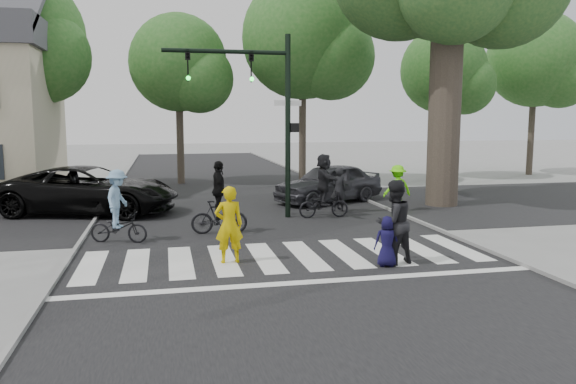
# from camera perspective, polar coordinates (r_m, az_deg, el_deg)

# --- Properties ---
(ground) EXTENTS (120.00, 120.00, 0.00)m
(ground) POSITION_cam_1_polar(r_m,az_deg,el_deg) (12.71, 0.72, -7.65)
(ground) COLOR gray
(ground) RESTS_ON ground
(road_stem) EXTENTS (10.00, 70.00, 0.01)m
(road_stem) POSITION_cam_1_polar(r_m,az_deg,el_deg) (17.49, -3.02, -3.40)
(road_stem) COLOR black
(road_stem) RESTS_ON ground
(road_cross) EXTENTS (70.00, 10.00, 0.01)m
(road_cross) POSITION_cam_1_polar(r_m,az_deg,el_deg) (20.41, -4.40, -1.82)
(road_cross) COLOR black
(road_cross) RESTS_ON ground
(curb_left) EXTENTS (0.10, 70.00, 0.10)m
(curb_left) POSITION_cam_1_polar(r_m,az_deg,el_deg) (17.40, -19.69, -3.75)
(curb_left) COLOR gray
(curb_left) RESTS_ON ground
(curb_right) EXTENTS (0.10, 70.00, 0.10)m
(curb_right) POSITION_cam_1_polar(r_m,az_deg,el_deg) (18.96, 12.23, -2.57)
(curb_right) COLOR gray
(curb_right) RESTS_ON ground
(crosswalk) EXTENTS (10.00, 3.85, 0.01)m
(crosswalk) POSITION_cam_1_polar(r_m,az_deg,el_deg) (13.33, 0.07, -6.89)
(crosswalk) COLOR silver
(crosswalk) RESTS_ON ground
(traffic_signal) EXTENTS (4.45, 0.29, 6.00)m
(traffic_signal) POSITION_cam_1_polar(r_m,az_deg,el_deg) (18.41, -2.62, 9.34)
(traffic_signal) COLOR black
(traffic_signal) RESTS_ON ground
(bg_tree_1) EXTENTS (6.09, 5.80, 9.80)m
(bg_tree_1) POSITION_cam_1_polar(r_m,az_deg,el_deg) (28.24, -25.18, 13.65)
(bg_tree_1) COLOR brown
(bg_tree_1) RESTS_ON ground
(bg_tree_2) EXTENTS (5.04, 4.80, 8.40)m
(bg_tree_2) POSITION_cam_1_polar(r_m,az_deg,el_deg) (28.68, -10.57, 12.38)
(bg_tree_2) COLOR brown
(bg_tree_2) RESTS_ON ground
(bg_tree_3) EXTENTS (6.30, 6.00, 10.20)m
(bg_tree_3) POSITION_cam_1_polar(r_m,az_deg,el_deg) (28.35, 2.25, 14.92)
(bg_tree_3) COLOR brown
(bg_tree_3) RESTS_ON ground
(bg_tree_4) EXTENTS (4.83, 4.60, 8.15)m
(bg_tree_4) POSITION_cam_1_polar(r_m,az_deg,el_deg) (31.91, 16.02, 11.46)
(bg_tree_4) COLOR brown
(bg_tree_4) RESTS_ON ground
(bg_tree_5) EXTENTS (5.67, 5.40, 9.30)m
(bg_tree_5) POSITION_cam_1_polar(r_m,az_deg,el_deg) (35.67, 24.37, 11.82)
(bg_tree_5) COLOR brown
(bg_tree_5) RESTS_ON ground
(pedestrian_woman) EXTENTS (0.68, 0.46, 1.79)m
(pedestrian_woman) POSITION_cam_1_polar(r_m,az_deg,el_deg) (12.96, -6.02, -3.32)
(pedestrian_woman) COLOR #D0B004
(pedestrian_woman) RESTS_ON ground
(pedestrian_child) EXTENTS (0.63, 0.48, 1.16)m
(pedestrian_child) POSITION_cam_1_polar(r_m,az_deg,el_deg) (12.83, 10.02, -4.96)
(pedestrian_child) COLOR #110D36
(pedestrian_child) RESTS_ON ground
(pedestrian_adult) EXTENTS (1.12, 0.98, 1.94)m
(pedestrian_adult) POSITION_cam_1_polar(r_m,az_deg,el_deg) (13.01, 10.68, -3.04)
(pedestrian_adult) COLOR black
(pedestrian_adult) RESTS_ON ground
(cyclist_left) EXTENTS (1.65, 1.14, 1.97)m
(cyclist_left) POSITION_cam_1_polar(r_m,az_deg,el_deg) (15.63, -16.88, -1.88)
(cyclist_left) COLOR black
(cyclist_left) RESTS_ON ground
(cyclist_mid) EXTENTS (1.64, 1.00, 2.11)m
(cyclist_mid) POSITION_cam_1_polar(r_m,az_deg,el_deg) (16.24, -7.02, -1.22)
(cyclist_mid) COLOR black
(cyclist_mid) RESTS_ON ground
(cyclist_right) EXTENTS (1.69, 1.58, 2.14)m
(cyclist_right) POSITION_cam_1_polar(r_m,az_deg,el_deg) (18.71, 3.65, 0.27)
(cyclist_right) COLOR black
(cyclist_right) RESTS_ON ground
(car_suv) EXTENTS (6.54, 4.36, 1.67)m
(car_suv) POSITION_cam_1_polar(r_m,az_deg,el_deg) (20.60, -19.47, 0.18)
(car_suv) COLOR black
(car_suv) RESTS_ON ground
(car_grey) EXTENTS (4.87, 3.46, 1.54)m
(car_grey) POSITION_cam_1_polar(r_m,az_deg,el_deg) (22.12, 4.13, 0.92)
(car_grey) COLOR #38383E
(car_grey) RESTS_ON ground
(bystander_hivis) EXTENTS (1.13, 0.73, 1.65)m
(bystander_hivis) POSITION_cam_1_polar(r_m,az_deg,el_deg) (20.41, 11.05, 0.39)
(bystander_hivis) COLOR #6CFF11
(bystander_hivis) RESTS_ON ground
(bystander_dark) EXTENTS (0.64, 0.48, 1.57)m
(bystander_dark) POSITION_cam_1_polar(r_m,az_deg,el_deg) (20.05, 5.15, 0.25)
(bystander_dark) COLOR black
(bystander_dark) RESTS_ON ground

